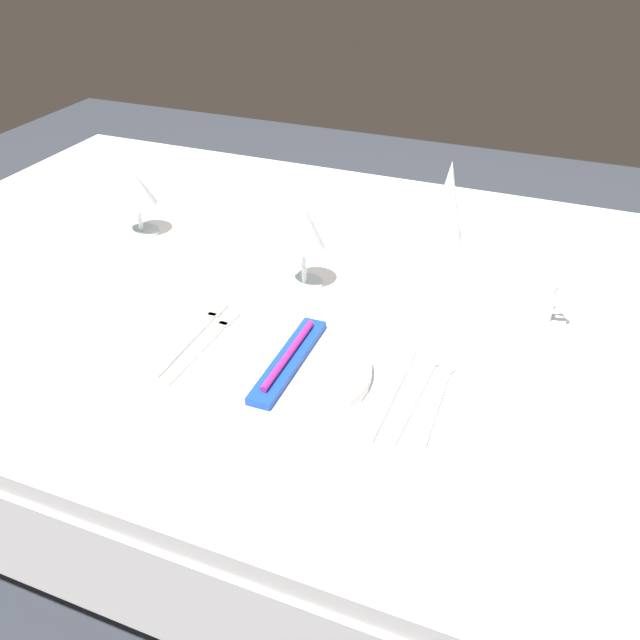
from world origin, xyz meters
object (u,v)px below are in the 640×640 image
at_px(fork_inner, 194,334).
at_px(dinner_knife, 391,391).
at_px(napkin_folded, 448,203).
at_px(wine_glass_centre, 304,230).
at_px(toothbrush_package, 289,359).
at_px(coffee_cup_left, 530,297).
at_px(fork_outer, 206,343).
at_px(wine_glass_left, 135,190).
at_px(spoon_dessert, 441,388).
at_px(dinner_plate, 289,369).
at_px(spoon_soup, 422,383).

xyz_separation_m(fork_inner, dinner_knife, (0.33, -0.02, 0.00)).
height_order(fork_inner, napkin_folded, napkin_folded).
bearing_deg(wine_glass_centre, toothbrush_package, -71.93).
distance_m(coffee_cup_left, napkin_folded, 0.29).
relative_size(toothbrush_package, wine_glass_centre, 1.37).
bearing_deg(coffee_cup_left, napkin_folded, 130.20).
bearing_deg(fork_inner, fork_outer, -24.74).
relative_size(coffee_cup_left, wine_glass_centre, 0.69).
height_order(wine_glass_centre, wine_glass_left, wine_glass_centre).
height_order(toothbrush_package, wine_glass_left, wine_glass_left).
bearing_deg(spoon_dessert, toothbrush_package, -167.53).
height_order(dinner_plate, dinner_knife, dinner_plate).
distance_m(toothbrush_package, spoon_soup, 0.19).
bearing_deg(dinner_knife, fork_inner, 176.59).
xyz_separation_m(spoon_dessert, wine_glass_centre, (-0.29, 0.19, 0.11)).
xyz_separation_m(wine_glass_centre, napkin_folded, (0.19, 0.25, -0.02)).
distance_m(dinner_plate, dinner_knife, 0.15).
bearing_deg(spoon_dessert, napkin_folded, 102.84).
height_order(spoon_soup, spoon_dessert, same).
bearing_deg(toothbrush_package, spoon_dessert, 12.47).
xyz_separation_m(wine_glass_centre, wine_glass_left, (-0.39, 0.07, -0.01)).
xyz_separation_m(dinner_knife, spoon_dessert, (0.06, 0.03, 0.00)).
bearing_deg(wine_glass_left, coffee_cup_left, -2.95).
xyz_separation_m(fork_inner, wine_glass_left, (-0.29, 0.28, 0.09)).
bearing_deg(spoon_soup, spoon_dessert, -0.68).
bearing_deg(wine_glass_left, fork_inner, -44.03).
relative_size(fork_outer, napkin_folded, 1.20).
height_order(fork_outer, napkin_folded, napkin_folded).
height_order(coffee_cup_left, wine_glass_centre, wine_glass_centre).
bearing_deg(fork_outer, napkin_folded, 61.02).
relative_size(wine_glass_centre, wine_glass_left, 1.14).
relative_size(spoon_dessert, coffee_cup_left, 1.95).
bearing_deg(dinner_plate, spoon_dessert, 12.47).
bearing_deg(wine_glass_centre, fork_outer, -107.83).
bearing_deg(wine_glass_centre, spoon_dessert, -33.74).
xyz_separation_m(toothbrush_package, dinner_knife, (0.15, 0.01, -0.02)).
bearing_deg(wine_glass_centre, dinner_knife, -45.03).
distance_m(fork_inner, dinner_knife, 0.33).
relative_size(wine_glass_centre, napkin_folded, 0.91).
bearing_deg(coffee_cup_left, dinner_knife, -120.23).
distance_m(fork_inner, wine_glass_centre, 0.25).
distance_m(dinner_knife, napkin_folded, 0.49).
distance_m(spoon_dessert, wine_glass_centre, 0.37).
height_order(toothbrush_package, spoon_dessert, toothbrush_package).
bearing_deg(coffee_cup_left, fork_inner, -153.58).
bearing_deg(wine_glass_centre, fork_inner, -115.42).
bearing_deg(spoon_soup, napkin_folded, 99.44).
distance_m(spoon_soup, wine_glass_centre, 0.34).
relative_size(dinner_plate, fork_outer, 1.18).
distance_m(dinner_knife, spoon_dessert, 0.07).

